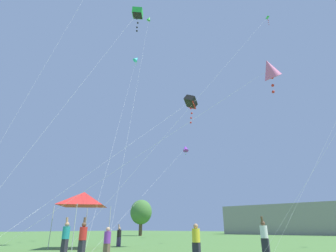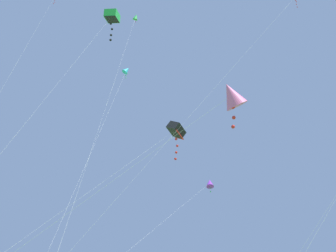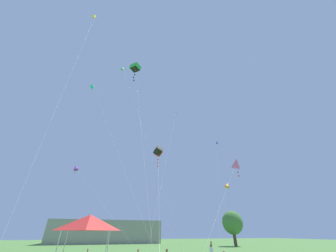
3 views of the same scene
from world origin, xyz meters
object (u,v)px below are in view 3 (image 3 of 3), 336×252
Objects in this scene: kite_green_delta_3 at (176,115)px; kite_blue_diamond_5 at (217,143)px; kite_cyan_diamond_8 at (93,87)px; kite_purple_diamond_2 at (76,168)px; festival_tent at (89,222)px; kite_pink_diamond_1 at (236,163)px; kite_green_box_6 at (135,68)px; kite_yellow_diamond_7 at (95,17)px; kite_black_box_4 at (158,151)px; kite_green_diamond_9 at (123,69)px; kite_orange_diamond_0 at (227,185)px.

kite_blue_diamond_5 is (10.35, 2.46, -3.78)m from kite_green_delta_3.
kite_blue_diamond_5 is 0.88× the size of kite_cyan_diamond_8.
kite_green_delta_3 is at bearing -26.55° from kite_purple_diamond_2.
festival_tent is 0.35× the size of kite_pink_diamond_1.
kite_green_box_6 is 8.20m from kite_yellow_diamond_7.
kite_purple_diamond_2 reaches higher than kite_black_box_4.
kite_purple_diamond_2 is at bearing 93.52° from kite_yellow_diamond_7.
kite_cyan_diamond_8 is at bearing -161.46° from kite_green_delta_3.
festival_tent is 27.06m from kite_green_delta_3.
kite_green_delta_3 is (17.34, -8.67, 10.09)m from kite_purple_diamond_2.
kite_green_box_6 is (7.52, -19.42, 9.19)m from kite_purple_diamond_2.
kite_green_diamond_9 is (-11.49, -7.21, 1.96)m from kite_green_delta_3.
festival_tent is 19.66m from kite_green_box_6.
kite_purple_diamond_2 is 16.63m from kite_cyan_diamond_8.
kite_blue_diamond_5 is at bearing 33.24° from kite_green_box_6.
kite_orange_diamond_0 is at bearing -119.27° from kite_blue_diamond_5.
kite_purple_diamond_2 is at bearing 110.24° from kite_green_diamond_9.
kite_yellow_diamond_7 is at bearing -148.82° from kite_blue_diamond_5.
kite_orange_diamond_0 reaches higher than festival_tent.
kite_pink_diamond_1 is at bearing -76.52° from kite_green_delta_3.
kite_green_box_6 is at bearing -160.85° from kite_orange_diamond_0.
kite_black_box_4 is 0.70× the size of kite_blue_diamond_5.
kite_pink_diamond_1 is at bearing -117.04° from kite_blue_diamond_5.
festival_tent is 0.42× the size of kite_orange_diamond_0.
kite_cyan_diamond_8 is at bearing -163.49° from kite_blue_diamond_5.
kite_green_box_6 is 7.95m from kite_cyan_diamond_8.
kite_cyan_diamond_8 is (-21.53, 0.05, 13.62)m from kite_orange_diamond_0.
kite_green_delta_3 is 16.40m from kite_cyan_diamond_8.
kite_blue_diamond_5 is (4.32, 7.72, 10.95)m from kite_orange_diamond_0.
kite_blue_diamond_5 is at bearing 13.39° from kite_green_delta_3.
kite_orange_diamond_0 is 25.48m from kite_cyan_diamond_8.
festival_tent is at bearing -66.31° from kite_cyan_diamond_8.
kite_blue_diamond_5 is (15.75, 10.21, 7.90)m from kite_black_box_4.
kite_orange_diamond_0 is (17.94, 8.15, 5.54)m from festival_tent.
kite_yellow_diamond_7 is (-10.58, -5.73, 15.46)m from kite_black_box_4.
kite_green_diamond_9 reaches higher than kite_green_delta_3.
kite_purple_diamond_2 is 22.77m from kite_green_box_6.
kite_pink_diamond_1 is 25.87m from kite_yellow_diamond_7.
kite_orange_diamond_0 is 0.47× the size of kite_blue_diamond_5.
festival_tent is 21.15m from kite_cyan_diamond_8.
kite_pink_diamond_1 reaches higher than kite_orange_diamond_0.
kite_blue_diamond_5 is at bearing 62.96° from kite_pink_diamond_1.
kite_green_diamond_9 is (4.02, -2.01, 3.07)m from kite_cyan_diamond_8.
kite_purple_diamond_2 is 20.77m from kite_green_diamond_9.
kite_green_box_6 is at bearing -145.73° from kite_black_box_4.
kite_yellow_diamond_7 is (-26.33, -15.93, 7.55)m from kite_blue_diamond_5.
kite_green_diamond_9 is (-21.84, -9.67, 5.74)m from kite_blue_diamond_5.
kite_green_delta_3 is (11.91, 13.40, 20.27)m from festival_tent.
kite_green_diamond_9 is at bearing 86.08° from festival_tent.
festival_tent is 0.17× the size of kite_green_box_6.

